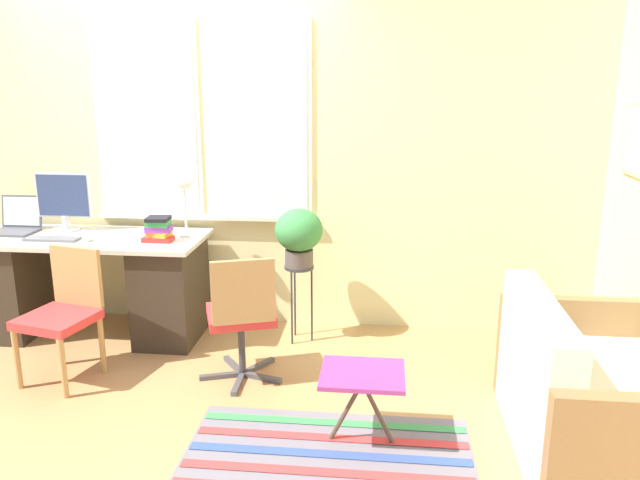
% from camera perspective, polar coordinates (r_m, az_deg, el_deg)
% --- Properties ---
extents(ground_plane, '(14.00, 14.00, 0.00)m').
position_cam_1_polar(ground_plane, '(4.49, -15.14, -10.25)').
color(ground_plane, tan).
extents(wall_back_with_window, '(9.00, 0.12, 2.70)m').
position_cam_1_polar(wall_back_with_window, '(4.82, -12.86, 8.40)').
color(wall_back_with_window, beige).
rests_on(wall_back_with_window, ground_plane).
extents(desk, '(1.68, 0.68, 0.75)m').
position_cam_1_polar(desk, '(4.86, -20.18, -3.74)').
color(desk, beige).
rests_on(desk, ground_plane).
extents(laptop, '(0.31, 0.28, 0.25)m').
position_cam_1_polar(laptop, '(5.10, -26.02, 1.29)').
color(laptop, '#4C4C51').
rests_on(laptop, desk).
extents(monitor, '(0.41, 0.20, 0.43)m').
position_cam_1_polar(monitor, '(4.96, -22.38, 3.30)').
color(monitor, silver).
rests_on(monitor, desk).
extents(keyboard, '(0.38, 0.12, 0.02)m').
position_cam_1_polar(keyboard, '(4.74, -23.29, 0.09)').
color(keyboard, slate).
rests_on(keyboard, desk).
extents(mouse, '(0.04, 0.07, 0.03)m').
position_cam_1_polar(mouse, '(4.62, -20.30, 0.11)').
color(mouse, silver).
rests_on(mouse, desk).
extents(desk_lamp, '(0.13, 0.13, 0.42)m').
position_cam_1_polar(desk_lamp, '(4.54, -12.30, 4.47)').
color(desk_lamp, white).
rests_on(desk_lamp, desk).
extents(book_stack, '(0.20, 0.16, 0.17)m').
position_cam_1_polar(book_stack, '(4.45, -14.55, 0.95)').
color(book_stack, red).
rests_on(book_stack, desk).
extents(desk_chair_wooden, '(0.48, 0.49, 0.82)m').
position_cam_1_polar(desk_chair_wooden, '(4.22, -22.42, -6.00)').
color(desk_chair_wooden, '#B2844C').
rests_on(desk_chair_wooden, ground_plane).
extents(office_chair_swivel, '(0.53, 0.52, 0.83)m').
position_cam_1_polar(office_chair_swivel, '(3.88, -7.17, -6.80)').
color(office_chair_swivel, '#47474C').
rests_on(office_chair_swivel, ground_plane).
extents(couch_loveseat, '(0.78, 1.26, 0.79)m').
position_cam_1_polar(couch_loveseat, '(3.50, 23.27, -13.39)').
color(couch_loveseat, silver).
rests_on(couch_loveseat, ground_plane).
extents(plant_stand, '(0.21, 0.21, 0.56)m').
position_cam_1_polar(plant_stand, '(4.43, -1.91, -3.42)').
color(plant_stand, '#333338').
rests_on(plant_stand, ground_plane).
extents(potted_plant, '(0.33, 0.33, 0.41)m').
position_cam_1_polar(potted_plant, '(4.34, -1.94, 0.60)').
color(potted_plant, '#514C47').
rests_on(potted_plant, plant_stand).
extents(floor_rug_striped, '(1.46, 0.82, 0.01)m').
position_cam_1_polar(floor_rug_striped, '(3.33, 0.76, -19.03)').
color(floor_rug_striped, slate).
rests_on(floor_rug_striped, ground_plane).
extents(folding_stool, '(0.43, 0.36, 0.40)m').
position_cam_1_polar(folding_stool, '(3.26, 3.91, -12.51)').
color(folding_stool, '#93337A').
rests_on(folding_stool, ground_plane).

